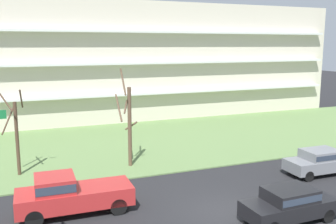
# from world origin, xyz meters

# --- Properties ---
(ground) EXTENTS (160.00, 160.00, 0.00)m
(ground) POSITION_xyz_m (0.00, 0.00, 0.00)
(ground) COLOR #232326
(grass_lawn_strip) EXTENTS (80.00, 16.00, 0.08)m
(grass_lawn_strip) POSITION_xyz_m (0.00, 14.00, 0.04)
(grass_lawn_strip) COLOR #66844C
(grass_lawn_strip) RESTS_ON ground
(apartment_building) EXTENTS (52.87, 13.60, 12.30)m
(apartment_building) POSITION_xyz_m (0.00, 28.32, 6.15)
(apartment_building) COLOR beige
(apartment_building) RESTS_ON ground
(tree_far_left) EXTENTS (1.59, 1.97, 5.63)m
(tree_far_left) POSITION_xyz_m (-9.26, 9.14, 2.69)
(tree_far_left) COLOR #4C3828
(tree_far_left) RESTS_ON ground
(tree_left) EXTENTS (1.37, 1.49, 6.48)m
(tree_left) POSITION_xyz_m (-2.42, 8.36, 2.94)
(tree_left) COLOR brown
(tree_left) RESTS_ON ground
(sedan_black_near_left) EXTENTS (4.43, 1.88, 1.57)m
(sedan_black_near_left) POSITION_xyz_m (2.13, -2.00, 0.87)
(sedan_black_near_left) COLOR black
(sedan_black_near_left) RESTS_ON ground
(pickup_red_center_left) EXTENTS (5.46, 2.16, 1.95)m
(pickup_red_center_left) POSITION_xyz_m (-7.03, 2.51, 1.02)
(pickup_red_center_left) COLOR #B22828
(pickup_red_center_left) RESTS_ON ground
(sedan_gray_center_right) EXTENTS (4.44, 1.91, 1.57)m
(sedan_gray_center_right) POSITION_xyz_m (8.18, 2.50, 0.87)
(sedan_gray_center_right) COLOR slate
(sedan_gray_center_right) RESTS_ON ground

